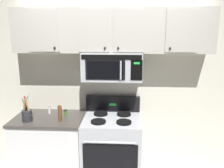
{
  "coord_description": "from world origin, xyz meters",
  "views": [
    {
      "loc": [
        0.16,
        -2.39,
        2.03
      ],
      "look_at": [
        0.0,
        0.49,
        1.35
      ],
      "focal_mm": 36.74,
      "sensor_mm": 36.0,
      "label": 1
    }
  ],
  "objects_px": {
    "over_range_microwave": "(112,66)",
    "salt_shaker": "(49,109)",
    "stove_range": "(112,148)",
    "utensil_crock_charcoal": "(27,114)",
    "spice_jar": "(66,113)",
    "pepper_mill": "(60,113)"
  },
  "relations": [
    {
      "from": "over_range_microwave",
      "to": "pepper_mill",
      "type": "xyz_separation_m",
      "value": [
        -0.65,
        -0.23,
        -0.57
      ]
    },
    {
      "from": "over_range_microwave",
      "to": "pepper_mill",
      "type": "distance_m",
      "value": 0.9
    },
    {
      "from": "stove_range",
      "to": "salt_shaker",
      "type": "relative_size",
      "value": 9.33
    },
    {
      "from": "stove_range",
      "to": "pepper_mill",
      "type": "relative_size",
      "value": 5.56
    },
    {
      "from": "pepper_mill",
      "to": "utensil_crock_charcoal",
      "type": "bearing_deg",
      "value": -175.89
    },
    {
      "from": "over_range_microwave",
      "to": "spice_jar",
      "type": "relative_size",
      "value": 8.18
    },
    {
      "from": "stove_range",
      "to": "spice_jar",
      "type": "relative_size",
      "value": 12.06
    },
    {
      "from": "utensil_crock_charcoal",
      "to": "salt_shaker",
      "type": "bearing_deg",
      "value": 54.94
    },
    {
      "from": "stove_range",
      "to": "spice_jar",
      "type": "bearing_deg",
      "value": 175.86
    },
    {
      "from": "over_range_microwave",
      "to": "stove_range",
      "type": "bearing_deg",
      "value": -89.86
    },
    {
      "from": "over_range_microwave",
      "to": "utensil_crock_charcoal",
      "type": "xyz_separation_m",
      "value": [
        -1.07,
        -0.26,
        -0.58
      ]
    },
    {
      "from": "pepper_mill",
      "to": "spice_jar",
      "type": "relative_size",
      "value": 2.17
    },
    {
      "from": "salt_shaker",
      "to": "pepper_mill",
      "type": "bearing_deg",
      "value": -48.57
    },
    {
      "from": "pepper_mill",
      "to": "salt_shaker",
      "type": "bearing_deg",
      "value": 131.43
    },
    {
      "from": "utensil_crock_charcoal",
      "to": "spice_jar",
      "type": "height_order",
      "value": "utensil_crock_charcoal"
    },
    {
      "from": "over_range_microwave",
      "to": "salt_shaker",
      "type": "relative_size",
      "value": 6.33
    },
    {
      "from": "salt_shaker",
      "to": "spice_jar",
      "type": "relative_size",
      "value": 1.29
    },
    {
      "from": "stove_range",
      "to": "utensil_crock_charcoal",
      "type": "distance_m",
      "value": 1.2
    },
    {
      "from": "salt_shaker",
      "to": "spice_jar",
      "type": "distance_m",
      "value": 0.26
    },
    {
      "from": "stove_range",
      "to": "utensil_crock_charcoal",
      "type": "bearing_deg",
      "value": -172.3
    },
    {
      "from": "stove_range",
      "to": "salt_shaker",
      "type": "height_order",
      "value": "stove_range"
    },
    {
      "from": "utensil_crock_charcoal",
      "to": "over_range_microwave",
      "type": "bearing_deg",
      "value": 13.72
    }
  ]
}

